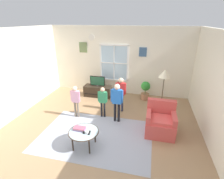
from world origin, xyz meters
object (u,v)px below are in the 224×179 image
object	(u,v)px
person_green_shirt	(103,99)
floor_lamp	(164,79)
person_blue_shirt	(117,99)
remote_near_books	(83,132)
person_pink_shirt	(76,98)
armchair	(160,122)
cup	(87,132)
remote_near_cup	(89,133)
book_stack	(80,128)
person_red_shirt	(121,91)
coffee_table	(84,132)
tv_stand	(98,91)
television	(97,81)
potted_plant_by_window	(145,90)

from	to	relation	value
person_green_shirt	floor_lamp	distance (m)	1.89
person_blue_shirt	floor_lamp	bearing A→B (deg)	16.32
remote_near_books	person_pink_shirt	size ratio (longest dim) A/B	0.14
armchair	person_blue_shirt	size ratio (longest dim) A/B	0.72
cup	remote_near_cup	distance (m)	0.06
book_stack	remote_near_books	bearing A→B (deg)	-28.94
armchair	person_pink_shirt	bearing A→B (deg)	174.67
person_red_shirt	cup	bearing A→B (deg)	-101.93
book_stack	coffee_table	bearing A→B (deg)	-22.20
tv_stand	person_pink_shirt	size ratio (longest dim) A/B	1.04
coffee_table	remote_near_cup	distance (m)	0.16
floor_lamp	television	bearing A→B (deg)	151.87
television	person_pink_shirt	bearing A→B (deg)	-95.34
person_green_shirt	potted_plant_by_window	xyz separation A→B (m)	(1.22, 1.63, -0.24)
cup	remote_near_cup	size ratio (longest dim) A/B	0.57
potted_plant_by_window	floor_lamp	distance (m)	1.79
coffee_table	remote_near_cup	xyz separation A→B (m)	(0.16, -0.03, 0.04)
book_stack	floor_lamp	world-z (taller)	floor_lamp
television	coffee_table	size ratio (longest dim) A/B	0.82
person_blue_shirt	person_red_shirt	distance (m)	0.66
cup	person_blue_shirt	xyz separation A→B (m)	(0.43, 1.33, 0.28)
person_red_shirt	person_pink_shirt	bearing A→B (deg)	-151.50
remote_near_cup	person_red_shirt	distance (m)	2.02
book_stack	cup	bearing A→B (deg)	-24.25
television	cup	distance (m)	3.06
remote_near_books	potted_plant_by_window	bearing A→B (deg)	67.68
person_red_shirt	floor_lamp	size ratio (longest dim) A/B	0.73
floor_lamp	potted_plant_by_window	bearing A→B (deg)	110.33
person_green_shirt	person_red_shirt	world-z (taller)	person_red_shirt
remote_near_books	person_red_shirt	bearing A→B (deg)	75.14
book_stack	cup	distance (m)	0.25
tv_stand	floor_lamp	xyz separation A→B (m)	(2.39, -1.28, 1.12)
television	person_red_shirt	xyz separation A→B (m)	(1.11, -0.99, 0.09)
person_pink_shirt	person_red_shirt	world-z (taller)	person_red_shirt
cup	person_blue_shirt	world-z (taller)	person_blue_shirt
potted_plant_by_window	television	bearing A→B (deg)	-175.56
television	floor_lamp	size ratio (longest dim) A/B	0.37
coffee_table	book_stack	bearing A→B (deg)	157.80
armchair	person_green_shirt	size ratio (longest dim) A/B	0.87
television	book_stack	world-z (taller)	television
tv_stand	floor_lamp	bearing A→B (deg)	-28.18
cup	person_green_shirt	distance (m)	1.49
television	person_green_shirt	world-z (taller)	person_green_shirt
book_stack	potted_plant_by_window	world-z (taller)	potted_plant_by_window
armchair	floor_lamp	world-z (taller)	floor_lamp
remote_near_books	remote_near_cup	size ratio (longest dim) A/B	1.00
cup	floor_lamp	world-z (taller)	floor_lamp
potted_plant_by_window	person_blue_shirt	bearing A→B (deg)	-112.39
coffee_table	remote_near_books	distance (m)	0.05
person_pink_shirt	potted_plant_by_window	world-z (taller)	person_pink_shirt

